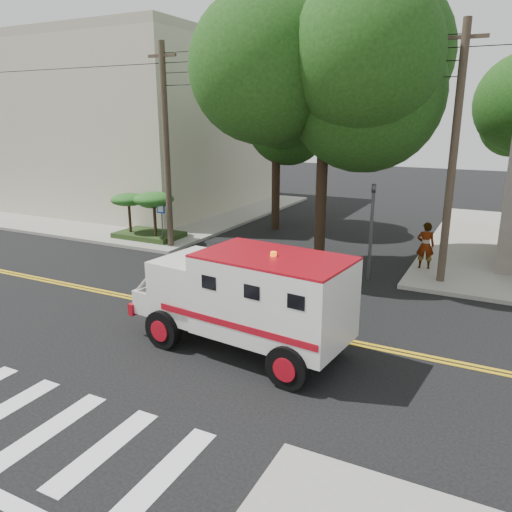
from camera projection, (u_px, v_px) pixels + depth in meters
The scene contains 12 objects.
ground at pixel (203, 312), 15.69m from camera, with size 100.00×100.00×0.00m, color black.
sidewalk_nw at pixel (141, 207), 33.12m from camera, with size 17.00×17.00×0.15m, color gray.
building_left at pixel (128, 128), 33.90m from camera, with size 16.00×14.00×10.00m, color beige.
utility_pole_left at pixel (166, 150), 22.05m from camera, with size 0.28×0.28×9.00m, color #382D23.
utility_pole_right at pixel (453, 160), 17.06m from camera, with size 0.28×0.28×9.00m, color #382D23.
tree_main at pixel (334, 80), 18.22m from camera, with size 6.08×5.70×9.85m.
tree_left at pixel (280, 120), 25.42m from camera, with size 4.48×4.20×7.70m.
traffic_signal at pixel (372, 222), 18.24m from camera, with size 0.15×0.18×3.60m.
accessibility_sign at pixel (162, 218), 23.31m from camera, with size 0.45×0.10×2.02m.
palm_planter at pixel (146, 208), 24.16m from camera, with size 3.52×2.63×2.36m.
armored_truck at pixel (247, 295), 12.73m from camera, with size 6.15×2.94×2.71m.
pedestrian_a at pixel (425, 245), 19.48m from camera, with size 0.67×0.44×1.85m, color gray.
Camera 1 is at (8.09, -12.29, 5.97)m, focal length 35.00 mm.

